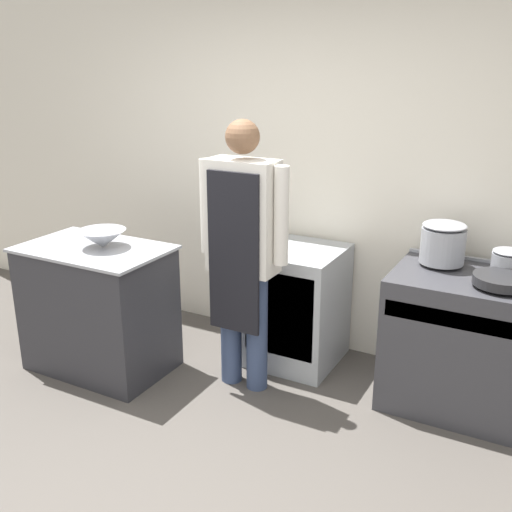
# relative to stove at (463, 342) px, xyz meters

# --- Properties ---
(ground_plane) EXTENTS (14.00, 14.00, 0.00)m
(ground_plane) POSITION_rel_stove_xyz_m (-1.19, -1.69, -0.44)
(ground_plane) COLOR #4C4742
(wall_back) EXTENTS (8.00, 0.05, 2.70)m
(wall_back) POSITION_rel_stove_xyz_m (-1.19, 0.41, 0.91)
(wall_back) COLOR silver
(wall_back) RESTS_ON ground_plane
(prep_counter) EXTENTS (1.00, 0.64, 0.90)m
(prep_counter) POSITION_rel_stove_xyz_m (-2.33, -0.70, 0.01)
(prep_counter) COLOR #2D2D33
(prep_counter) RESTS_ON ground_plane
(stove) EXTENTS (0.90, 0.67, 0.89)m
(stove) POSITION_rel_stove_xyz_m (0.00, 0.00, 0.00)
(stove) COLOR #38383D
(stove) RESTS_ON ground_plane
(fridge_unit) EXTENTS (0.60, 0.62, 0.85)m
(fridge_unit) POSITION_rel_stove_xyz_m (-1.16, 0.05, -0.01)
(fridge_unit) COLOR #A8ADB2
(fridge_unit) RESTS_ON ground_plane
(person_cook) EXTENTS (0.62, 0.24, 1.77)m
(person_cook) POSITION_rel_stove_xyz_m (-1.32, -0.44, 0.57)
(person_cook) COLOR #38476B
(person_cook) RESTS_ON ground_plane
(mixing_bowl) EXTENTS (0.32, 0.32, 0.12)m
(mixing_bowl) POSITION_rel_stove_xyz_m (-2.27, -0.67, 0.52)
(mixing_bowl) COLOR #9EA0A8
(mixing_bowl) RESTS_ON prep_counter
(stock_pot) EXTENTS (0.27, 0.27, 0.27)m
(stock_pot) POSITION_rel_stove_xyz_m (-0.20, 0.12, 0.59)
(stock_pot) COLOR #9EA0A8
(stock_pot) RESTS_ON stove
(saute_pan) EXTENTS (0.32, 0.32, 0.05)m
(saute_pan) POSITION_rel_stove_xyz_m (0.18, -0.12, 0.48)
(saute_pan) COLOR #262628
(saute_pan) RESTS_ON stove
(sauce_pot) EXTENTS (0.19, 0.19, 0.15)m
(sauce_pot) POSITION_rel_stove_xyz_m (0.18, 0.12, 0.53)
(sauce_pot) COLOR #9EA0A8
(sauce_pot) RESTS_ON stove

